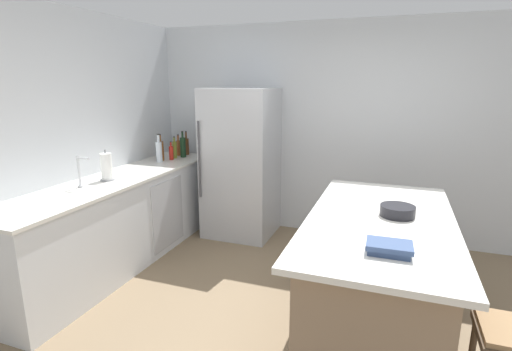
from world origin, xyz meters
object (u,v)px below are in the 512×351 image
Objects in this scene: wine_bottle at (183,147)px; cookbook_stack at (389,248)px; refrigerator at (241,163)px; vinegar_bottle at (178,147)px; soda_bottle at (159,151)px; mixing_bowl at (398,211)px; kitchen_island at (376,275)px; hot_sauce_bottle at (171,153)px; sink_faucet at (80,171)px; whiskey_bottle at (160,150)px; olive_oil_bottle at (175,149)px; syrup_bottle at (186,146)px; paper_towel_roll at (107,167)px.

cookbook_stack is at bearing -39.39° from wine_bottle.
refrigerator is 6.48× the size of vinegar_bottle.
refrigerator reaches higher than soda_bottle.
mixing_bowl is at bearing -28.94° from vinegar_bottle.
kitchen_island is 8.04× the size of mixing_bowl.
soda_bottle is 2.96m from mixing_bowl.
hot_sauce_bottle is (-0.05, -0.20, -0.05)m from wine_bottle.
vinegar_bottle is at bearing 175.58° from refrigerator.
sink_faucet is 1.65m from wine_bottle.
vinegar_bottle is at bearing 140.81° from cookbook_stack.
kitchen_island is 5.95× the size of wine_bottle.
wine_bottle reaches higher than cookbook_stack.
vinegar_bottle is 3.53m from cookbook_stack.
olive_oil_bottle is at bearing 66.12° from whiskey_bottle.
cookbook_stack is at bearing -39.19° from vinegar_bottle.
syrup_bottle reaches higher than sink_faucet.
kitchen_island is 2.36m from refrigerator.
soda_bottle is (0.01, -0.47, 0.03)m from vinegar_bottle.
sink_faucet is 0.91× the size of whiskey_bottle.
olive_oil_bottle is (-0.02, -0.27, -0.00)m from syrup_bottle.
mixing_bowl is at bearing 3.85° from sink_faucet.
wine_bottle is 1.03× the size of whiskey_bottle.
paper_towel_roll is 1.13m from hot_sauce_bottle.
syrup_bottle is 3.16m from mixing_bowl.
mixing_bowl is (2.74, -0.12, -0.10)m from paper_towel_roll.
refrigerator is at bearing 23.25° from soda_bottle.
soda_bottle reaches higher than cookbook_stack.
vinegar_bottle is at bearing 84.64° from whiskey_bottle.
cookbook_stack is at bearing -41.07° from syrup_bottle.
wine_bottle is 1.35× the size of mixing_bowl.
sink_faucet is 2.79m from mixing_bowl.
cookbook_stack is at bearing -37.38° from olive_oil_bottle.
cookbook_stack is (2.70, -0.81, -0.11)m from paper_towel_roll.
olive_oil_bottle is 0.29m from soda_bottle.
paper_towel_roll is 0.90× the size of soda_bottle.
whiskey_bottle is 3.33m from cookbook_stack.
sink_faucet is 1.72m from vinegar_bottle.
mixing_bowl is (2.71, -1.63, -0.08)m from syrup_bottle.
paper_towel_roll is 1.11× the size of olive_oil_bottle.
paper_towel_roll reaches higher than kitchen_island.
whiskey_bottle reaches higher than mixing_bowl.
vinegar_bottle is 0.85× the size of whiskey_bottle.
syrup_bottle is 0.91× the size of soda_bottle.
paper_towel_roll is at bearing 177.49° from mixing_bowl.
soda_bottle is at bearing -156.75° from refrigerator.
refrigerator is 1.02m from whiskey_bottle.
refrigerator reaches higher than vinegar_bottle.
whiskey_bottle reaches higher than paper_towel_roll.
hot_sauce_bottle is at bearing -104.77° from wine_bottle.
hot_sauce_bottle is 0.88× the size of cookbook_stack.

